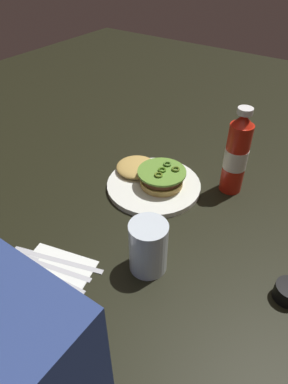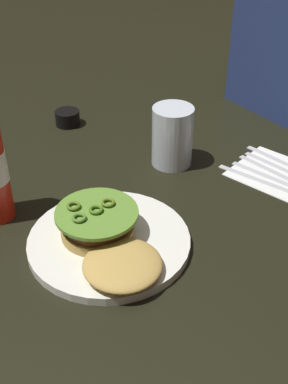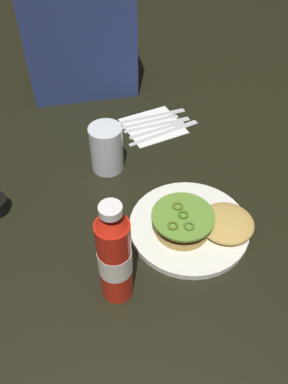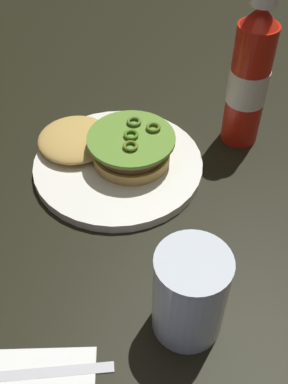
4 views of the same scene
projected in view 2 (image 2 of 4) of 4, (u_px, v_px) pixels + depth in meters
ground_plane at (115, 178)px, 0.98m from camera, size 3.00×3.00×0.00m
dinner_plate at (109, 241)px, 0.81m from camera, size 0.27×0.27×0.01m
burger_sandwich at (106, 237)px, 0.78m from camera, size 0.23×0.14×0.05m
water_glass at (172, 136)px, 1.00m from camera, size 0.08×0.08×0.12m
condiment_cup at (68, 118)px, 1.16m from camera, size 0.06×0.06×0.03m
napkin at (275, 173)px, 1.00m from camera, size 0.19×0.18×0.00m
butter_knife at (277, 186)px, 0.95m from camera, size 0.22×0.08×0.00m
fork_utensil at (278, 179)px, 0.97m from camera, size 0.17×0.06×0.00m
table_knife at (286, 177)px, 0.98m from camera, size 0.20×0.04×0.00m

